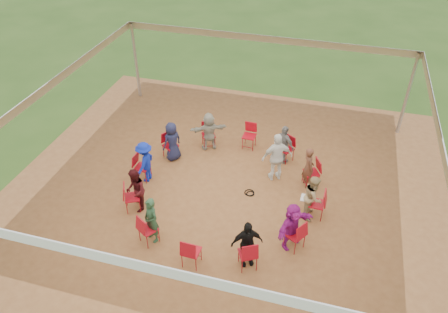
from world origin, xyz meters
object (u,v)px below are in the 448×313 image
(chair_9, at_px, (191,251))
(person_seated_4, at_px, (172,141))
(chair_0, at_px, (317,204))
(chair_7, at_px, (132,197))
(chair_10, at_px, (248,254))
(standing_person, at_px, (277,157))
(chair_3, at_px, (249,136))
(person_seated_2, at_px, (284,145))
(laptop, at_px, (307,197))
(person_seated_3, at_px, (209,131))
(cable_coil, at_px, (250,193))
(chair_5, at_px, (171,146))
(person_seated_6, at_px, (136,190))
(chair_8, at_px, (148,229))
(person_seated_9, at_px, (292,226))
(person_seated_7, at_px, (151,220))
(person_seated_8, at_px, (247,243))
(person_seated_1, at_px, (308,167))
(chair_6, at_px, (142,167))
(chair_11, at_px, (295,235))
(chair_2, at_px, (286,149))
(person_seated_5, at_px, (145,162))
(chair_4, at_px, (209,135))
(person_seated_0, at_px, (313,197))
(chair_1, at_px, (311,173))

(chair_9, relative_size, person_seated_4, 0.67)
(chair_0, xyz_separation_m, chair_7, (-4.97, -1.13, 0.00))
(chair_10, bearing_deg, chair_9, 165.00)
(standing_person, bearing_deg, chair_0, 106.89)
(chair_3, bearing_deg, person_seated_2, 160.03)
(laptop, bearing_deg, person_seated_3, 58.89)
(chair_9, height_order, cable_coil, chair_9)
(chair_5, distance_m, person_seated_6, 2.59)
(chair_8, relative_size, person_seated_9, 0.67)
(person_seated_7, distance_m, laptop, 4.22)
(person_seated_7, xyz_separation_m, standing_person, (2.62, 3.36, 0.13))
(person_seated_8, bearing_deg, person_seated_4, 105.00)
(person_seated_1, bearing_deg, chair_6, 74.64)
(person_seated_1, relative_size, person_seated_9, 1.00)
(chair_11, height_order, person_seated_3, person_seated_3)
(person_seated_1, xyz_separation_m, person_seated_3, (-3.40, 1.05, 0.00))
(chair_2, xyz_separation_m, person_seated_9, (0.72, -3.57, 0.23))
(chair_0, relative_size, person_seated_5, 0.67)
(chair_0, bearing_deg, person_seated_1, 19.97)
(chair_3, relative_size, standing_person, 0.56)
(chair_9, relative_size, person_seated_7, 0.67)
(person_seated_2, xyz_separation_m, person_seated_7, (-2.69, -4.26, 0.00))
(chair_11, distance_m, person_seated_2, 3.65)
(chair_4, height_order, person_seated_6, person_seated_6)
(person_seated_1, bearing_deg, person_seated_3, 45.00)
(laptop, bearing_deg, chair_8, 121.87)
(chair_8, relative_size, person_seated_4, 0.67)
(cable_coil, bearing_deg, chair_0, -12.15)
(person_seated_0, height_order, person_seated_8, same)
(standing_person, bearing_deg, person_seated_1, 147.62)
(person_seated_2, height_order, person_seated_7, same)
(person_seated_9, bearing_deg, chair_0, 10.03)
(chair_10, bearing_deg, person_seated_7, 147.69)
(chair_9, relative_size, chair_11, 1.00)
(chair_8, bearing_deg, person_seated_7, 90.00)
(chair_1, distance_m, chair_3, 2.64)
(person_seated_6, height_order, standing_person, standing_person)
(person_seated_8, xyz_separation_m, laptop, (1.18, 2.14, -0.04))
(chair_2, bearing_deg, person_seated_0, 147.69)
(chair_2, bearing_deg, chair_4, 30.00)
(chair_1, distance_m, chair_6, 5.09)
(chair_2, xyz_separation_m, chair_4, (-2.63, 0.10, 0.00))
(chair_6, distance_m, standing_person, 4.08)
(chair_11, relative_size, person_seated_9, 0.67)
(person_seated_0, bearing_deg, person_seated_4, 75.00)
(chair_3, xyz_separation_m, chair_10, (1.13, -4.97, 0.00))
(chair_5, height_order, person_seated_0, person_seated_0)
(person_seated_8, relative_size, laptop, 4.13)
(chair_8, bearing_deg, chair_11, 45.00)
(chair_1, height_order, cable_coil, chair_1)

